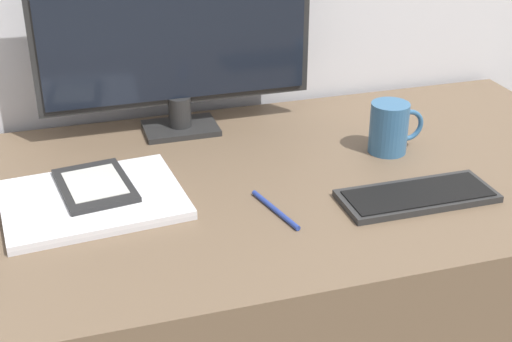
{
  "coord_description": "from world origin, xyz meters",
  "views": [
    {
      "loc": [
        -0.33,
        -0.96,
        1.36
      ],
      "look_at": [
        -0.01,
        0.09,
        0.81
      ],
      "focal_mm": 50.0,
      "sensor_mm": 36.0,
      "label": 1
    }
  ],
  "objects_px": {
    "monitor": "(176,34)",
    "coffee_mug": "(390,128)",
    "pen": "(275,210)",
    "ereader": "(95,185)",
    "keyboard": "(417,196)",
    "laptop": "(93,200)"
  },
  "relations": [
    {
      "from": "keyboard",
      "to": "pen",
      "type": "bearing_deg",
      "value": 173.22
    },
    {
      "from": "monitor",
      "to": "keyboard",
      "type": "xyz_separation_m",
      "value": [
        0.34,
        -0.42,
        -0.2
      ]
    },
    {
      "from": "laptop",
      "to": "coffee_mug",
      "type": "bearing_deg",
      "value": 4.52
    },
    {
      "from": "pen",
      "to": "monitor",
      "type": "bearing_deg",
      "value": 102.2
    },
    {
      "from": "ereader",
      "to": "coffee_mug",
      "type": "bearing_deg",
      "value": 1.81
    },
    {
      "from": "monitor",
      "to": "laptop",
      "type": "bearing_deg",
      "value": -127.67
    },
    {
      "from": "pen",
      "to": "coffee_mug",
      "type": "bearing_deg",
      "value": 29.43
    },
    {
      "from": "monitor",
      "to": "coffee_mug",
      "type": "relative_size",
      "value": 5.0
    },
    {
      "from": "keyboard",
      "to": "ereader",
      "type": "height_order",
      "value": "ereader"
    },
    {
      "from": "ereader",
      "to": "pen",
      "type": "height_order",
      "value": "ereader"
    },
    {
      "from": "laptop",
      "to": "ereader",
      "type": "xyz_separation_m",
      "value": [
        0.01,
        0.03,
        0.01
      ]
    },
    {
      "from": "monitor",
      "to": "ereader",
      "type": "height_order",
      "value": "monitor"
    },
    {
      "from": "laptop",
      "to": "coffee_mug",
      "type": "distance_m",
      "value": 0.59
    },
    {
      "from": "ereader",
      "to": "keyboard",
      "type": "bearing_deg",
      "value": -18.21
    },
    {
      "from": "coffee_mug",
      "to": "keyboard",
      "type": "bearing_deg",
      "value": -101.75
    },
    {
      "from": "ereader",
      "to": "pen",
      "type": "relative_size",
      "value": 1.33
    },
    {
      "from": "keyboard",
      "to": "coffee_mug",
      "type": "height_order",
      "value": "coffee_mug"
    },
    {
      "from": "monitor",
      "to": "coffee_mug",
      "type": "xyz_separation_m",
      "value": [
        0.38,
        -0.23,
        -0.16
      ]
    },
    {
      "from": "monitor",
      "to": "coffee_mug",
      "type": "height_order",
      "value": "monitor"
    },
    {
      "from": "monitor",
      "to": "laptop",
      "type": "height_order",
      "value": "monitor"
    },
    {
      "from": "ereader",
      "to": "monitor",
      "type": "bearing_deg",
      "value": 50.3
    },
    {
      "from": "laptop",
      "to": "monitor",
      "type": "bearing_deg",
      "value": 52.33
    }
  ]
}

